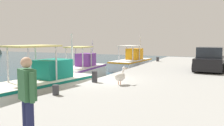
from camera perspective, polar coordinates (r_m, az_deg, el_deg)
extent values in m
cube|color=#9E9E99|center=(11.56, 18.55, -7.19)|extent=(36.00, 10.00, 0.80)
cube|color=silver|center=(12.58, -16.01, -5.84)|extent=(6.11, 3.03, 0.90)
cube|color=#0F7260|center=(12.51, -16.05, -4.18)|extent=(6.15, 3.07, 0.12)
cube|color=#0F7260|center=(12.91, -13.65, -1.32)|extent=(1.82, 1.53, 0.95)
cylinder|color=silver|center=(10.99, -18.87, -0.88)|extent=(0.08, 0.08, 1.63)
cylinder|color=silver|center=(12.22, -23.18, -0.40)|extent=(0.08, 0.08, 1.63)
cylinder|color=silver|center=(12.00, -12.88, -0.19)|extent=(0.08, 0.08, 1.63)
cylinder|color=silver|center=(13.14, -17.41, 0.19)|extent=(0.08, 0.08, 1.63)
cube|color=#D8CC72|center=(12.01, -18.20, 3.77)|extent=(2.58, 1.93, 0.08)
cylinder|color=silver|center=(13.87, -9.27, 2.05)|extent=(0.10, 0.10, 2.30)
torus|color=orange|center=(13.36, -16.02, -1.15)|extent=(0.55, 0.18, 0.54)
cube|color=white|center=(17.75, -7.01, -2.32)|extent=(5.17, 2.26, 0.91)
cube|color=#723399|center=(17.70, -7.02, -1.11)|extent=(5.22, 2.30, 0.12)
cube|color=#723399|center=(18.21, -6.16, 0.79)|extent=(1.50, 1.20, 0.92)
cylinder|color=silver|center=(16.34, -6.86, 1.05)|extent=(0.08, 0.08, 1.39)
cylinder|color=silver|center=(16.93, -10.67, 1.15)|extent=(0.08, 0.08, 1.39)
cylinder|color=silver|center=(17.56, -4.89, 1.39)|extent=(0.08, 0.08, 1.39)
cylinder|color=silver|center=(18.12, -8.51, 1.48)|extent=(0.08, 0.08, 1.39)
cube|color=#D8CC72|center=(17.19, -7.76, 3.72)|extent=(2.15, 1.50, 0.08)
cylinder|color=silver|center=(19.32, -4.56, 2.47)|extent=(0.10, 0.10, 1.85)
torus|color=orange|center=(18.53, -7.75, 0.85)|extent=(0.55, 0.15, 0.54)
cube|color=white|center=(23.51, 4.55, -0.35)|extent=(5.77, 2.41, 0.90)
cube|color=orange|center=(23.47, 4.56, 0.55)|extent=(5.82, 2.45, 0.12)
cube|color=orange|center=(24.07, 5.26, 2.13)|extent=(1.66, 1.32, 1.06)
cylinder|color=silver|center=(21.97, 4.88, 2.11)|extent=(0.08, 0.08, 1.30)
cylinder|color=silver|center=(22.59, 1.60, 2.23)|extent=(0.08, 0.08, 1.30)
cylinder|color=silver|center=(23.37, 6.41, 2.31)|extent=(0.08, 0.08, 1.30)
cylinder|color=silver|center=(23.95, 3.28, 2.42)|extent=(0.08, 0.08, 1.30)
cube|color=silver|center=(22.93, 4.06, 4.00)|extent=(2.38, 1.64, 0.08)
cylinder|color=silver|center=(25.34, 6.56, 3.86)|extent=(0.10, 0.10, 2.44)
torus|color=orange|center=(24.30, 3.78, 2.17)|extent=(0.55, 0.14, 0.54)
cylinder|color=tan|center=(11.25, 1.98, -4.59)|extent=(0.04, 0.04, 0.22)
cylinder|color=tan|center=(11.33, 1.52, -4.52)|extent=(0.04, 0.04, 0.22)
ellipsoid|color=white|center=(11.28, 1.92, -3.27)|extent=(0.71, 0.50, 0.40)
ellipsoid|color=silver|center=(11.24, 1.75, -3.00)|extent=(0.63, 0.51, 0.28)
cylinder|color=white|center=(11.40, 2.54, -2.07)|extent=(0.21, 0.14, 0.27)
sphere|color=white|center=(11.44, 2.81, -1.23)|extent=(0.20, 0.20, 0.16)
cone|color=#F2B272|center=(11.60, 3.43, -1.24)|extent=(0.31, 0.16, 0.07)
cylinder|color=#1E234C|center=(5.25, -18.57, -13.15)|extent=(0.16, 0.16, 0.89)
cylinder|color=#1E234C|center=(5.43, -19.32, -12.55)|extent=(0.16, 0.16, 0.89)
cube|color=#33663F|center=(5.15, -19.22, -4.79)|extent=(0.40, 0.48, 0.63)
cylinder|color=#33663F|center=(4.92, -18.20, -5.48)|extent=(0.10, 0.10, 0.59)
cylinder|color=#33663F|center=(5.39, -20.14, -4.58)|extent=(0.10, 0.10, 0.59)
sphere|color=tan|center=(5.09, -19.39, 0.11)|extent=(0.22, 0.22, 0.22)
cylinder|color=black|center=(16.43, 18.52, -0.96)|extent=(0.60, 0.19, 0.60)
cylinder|color=black|center=(16.31, 24.45, -1.22)|extent=(0.60, 0.19, 0.60)
cylinder|color=black|center=(18.95, 19.48, -0.14)|extent=(0.60, 0.19, 0.60)
cylinder|color=black|center=(18.84, 24.63, -0.37)|extent=(0.60, 0.19, 0.60)
cube|color=black|center=(17.59, 21.81, 0.04)|extent=(4.12, 1.75, 0.76)
cube|color=#262D38|center=(17.69, 21.93, 2.40)|extent=(2.22, 1.59, 0.68)
cylinder|color=#333338|center=(9.49, -13.01, -6.15)|extent=(0.25, 0.25, 0.39)
cylinder|color=#333338|center=(11.96, -4.09, -3.19)|extent=(0.27, 0.27, 0.55)
cylinder|color=#333338|center=(23.37, 10.62, 0.91)|extent=(0.26, 0.26, 0.42)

